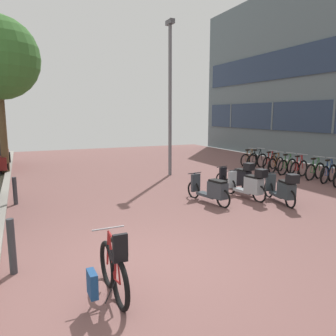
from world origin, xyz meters
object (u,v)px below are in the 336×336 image
bicycle_rack_08 (257,161)px  bollard_far (15,191)px  scooter_near (212,190)px  scooter_far (249,184)px  bollard_near (12,246)px  bicycle_rack_05 (287,167)px  bicycle_rack_06 (276,165)px  bicycle_rack_02 (329,174)px  bicycle_rack_04 (299,169)px  bicycle_foreground (112,271)px  scooter_extra (239,177)px  bicycle_rack_09 (249,159)px  scooter_mid (283,189)px  lamp_post (170,92)px  bicycle_rack_03 (315,171)px  bicycle_rack_07 (270,163)px

bicycle_rack_08 → bollard_far: 11.02m
scooter_near → bollard_far: (-5.24, 2.28, -0.00)m
scooter_far → bollard_near: size_ratio=1.91×
bicycle_rack_05 → bollard_far: (-10.78, -0.42, 0.06)m
bicycle_rack_06 → bicycle_rack_02: bearing=-85.3°
bicycle_rack_04 → bicycle_rack_08: bicycle_rack_08 is taller
bicycle_foreground → bicycle_rack_06: bearing=36.6°
bicycle_rack_02 → scooter_extra: (-3.89, 0.42, 0.11)m
bicycle_rack_04 → bicycle_rack_09: 3.28m
bicycle_rack_09 → scooter_extra: 5.58m
scooter_mid → lamp_post: 6.43m
bollard_far → bicycle_rack_04: bearing=-1.3°
bicycle_rack_08 → scooter_extra: size_ratio=0.82×
bicycle_rack_03 → bollard_near: bearing=-161.4°
bicycle_rack_04 → bicycle_rack_05: bicycle_rack_04 is taller
bicycle_rack_02 → bicycle_rack_04: bicycle_rack_04 is taller
bicycle_rack_03 → scooter_mid: (-3.85, -2.27, 0.11)m
bicycle_rack_04 → bicycle_rack_07: size_ratio=1.07×
lamp_post → bicycle_rack_02: bearing=-38.8°
bicycle_rack_05 → bicycle_rack_09: size_ratio=1.08×
bicycle_rack_03 → bollard_far: size_ratio=1.65×
bicycle_rack_05 → bicycle_rack_06: size_ratio=1.06×
bicycle_rack_04 → bicycle_rack_07: 1.98m
bicycle_rack_05 → scooter_near: size_ratio=0.74×
lamp_post → bollard_far: size_ratio=7.85×
bicycle_rack_04 → bollard_far: 10.79m
lamp_post → bollard_near: 9.73m
bicycle_rack_02 → bicycle_rack_04: bearing=97.9°
bicycle_foreground → scooter_far: size_ratio=0.77×
bicycle_rack_06 → bicycle_rack_09: bearing=88.7°
bicycle_rack_05 → bicycle_rack_06: bearing=92.8°
bicycle_foreground → bollard_near: 1.89m
scooter_near → scooter_extra: size_ratio=1.08×
bicycle_rack_03 → scooter_extra: (-3.91, -0.23, 0.11)m
bicycle_rack_04 → bicycle_rack_09: bearing=89.8°
bicycle_rack_09 → scooter_extra: bearing=-131.8°
bicycle_rack_09 → scooter_mid: scooter_mid is taller
bicycle_rack_08 → bicycle_rack_05: bearing=-89.3°
bicycle_rack_09 → scooter_extra: scooter_extra is taller
bicycle_rack_04 → scooter_near: (-5.54, -2.05, 0.06)m
bicycle_rack_02 → scooter_near: size_ratio=0.72×
bicycle_rack_05 → bollard_near: bearing=-155.1°
bicycle_rack_02 → bollard_far: (-10.97, 1.55, 0.06)m
scooter_far → bollard_near: scooter_far is taller
scooter_far → bollard_far: size_ratio=2.21×
scooter_near → scooter_far: 1.34m
bicycle_foreground → bicycle_rack_03: bicycle_foreground is taller
bollard_far → bollard_near: bearing=-90.0°
bicycle_rack_08 → scooter_extra: 5.09m
bicycle_rack_07 → scooter_extra: size_ratio=0.73×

